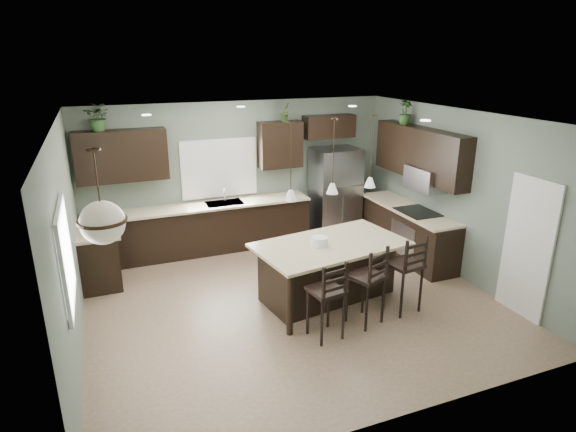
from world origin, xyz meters
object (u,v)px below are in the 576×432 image
at_px(plant_back_left, 98,117).
at_px(bar_stool_right, 404,273).
at_px(bar_stool_left, 326,299).
at_px(kitchen_island, 330,271).
at_px(bar_stool_center, 366,285).
at_px(refrigerator, 335,193).
at_px(serving_dish, 320,241).

bearing_deg(plant_back_left, bar_stool_right, -41.26).
xyz_separation_m(bar_stool_left, bar_stool_right, (1.38, 0.24, 0.04)).
bearing_deg(plant_back_left, bar_stool_left, -55.51).
height_order(bar_stool_right, plant_back_left, plant_back_left).
xyz_separation_m(bar_stool_left, plant_back_left, (-2.50, 3.63, 2.07)).
relative_size(kitchen_island, bar_stool_center, 1.90).
relative_size(refrigerator, kitchen_island, 0.83).
bearing_deg(bar_stool_center, serving_dish, 93.57).
height_order(kitchen_island, bar_stool_center, bar_stool_center).
height_order(serving_dish, plant_back_left, plant_back_left).
relative_size(serving_dish, bar_stool_left, 0.21).
bearing_deg(plant_back_left, kitchen_island, -41.60).
relative_size(kitchen_island, bar_stool_right, 1.85).
height_order(bar_stool_left, bar_stool_center, bar_stool_center).
xyz_separation_m(refrigerator, bar_stool_right, (-0.46, -3.14, -0.32)).
relative_size(serving_dish, bar_stool_right, 0.20).
bearing_deg(refrigerator, bar_stool_left, -118.55).
distance_m(serving_dish, bar_stool_right, 1.30).
bearing_deg(serving_dish, bar_stool_right, -33.06).
height_order(refrigerator, plant_back_left, plant_back_left).
height_order(kitchen_island, bar_stool_right, bar_stool_right).
relative_size(refrigerator, serving_dish, 7.71).
bearing_deg(bar_stool_right, bar_stool_left, -179.24).
bearing_deg(refrigerator, bar_stool_right, -98.40).
xyz_separation_m(serving_dish, bar_stool_center, (0.35, -0.79, -0.41)).
height_order(refrigerator, bar_stool_left, refrigerator).
relative_size(refrigerator, bar_stool_right, 1.53).
xyz_separation_m(kitchen_island, bar_stool_left, (-0.53, -0.95, 0.11)).
height_order(refrigerator, kitchen_island, refrigerator).
distance_m(refrigerator, serving_dish, 2.89).
bearing_deg(serving_dish, bar_stool_center, -66.21).
bearing_deg(refrigerator, plant_back_left, 176.68).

